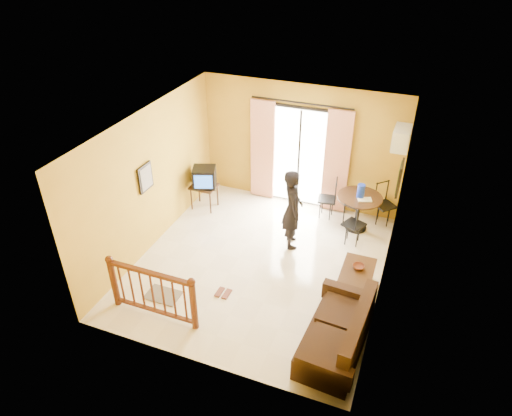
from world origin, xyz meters
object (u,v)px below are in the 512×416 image
at_px(dining_table, 359,203).
at_px(coffee_table, 356,278).
at_px(sofa, 339,335).
at_px(standing_person, 292,209).
at_px(television, 204,177).

xyz_separation_m(dining_table, coffee_table, (0.35, -1.98, -0.33)).
xyz_separation_m(coffee_table, sofa, (0.00, -1.41, 0.02)).
bearing_deg(dining_table, coffee_table, -79.89).
relative_size(dining_table, coffee_table, 0.95).
bearing_deg(standing_person, dining_table, -71.08).
xyz_separation_m(sofa, standing_person, (-1.49, 2.34, 0.52)).
height_order(sofa, standing_person, standing_person).
xyz_separation_m(coffee_table, standing_person, (-1.48, 0.93, 0.54)).
distance_m(dining_table, standing_person, 1.56).
bearing_deg(dining_table, standing_person, -137.14).
distance_m(television, sofa, 4.79).
distance_m(coffee_table, standing_person, 1.84).
bearing_deg(television, coffee_table, -42.91).
bearing_deg(television, sofa, -58.73).
height_order(television, coffee_table, television).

